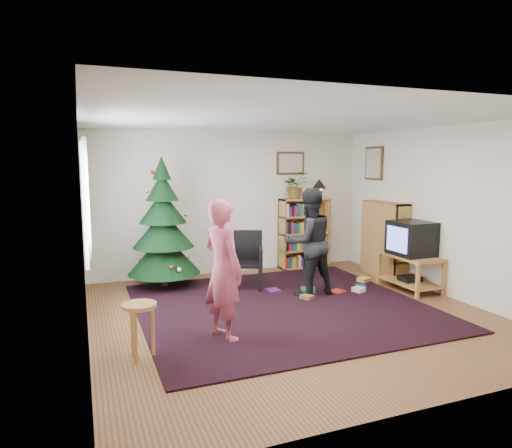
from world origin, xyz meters
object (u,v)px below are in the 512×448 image
object	(u,v)px
table_lamp	(319,185)
armchair	(245,258)
picture_right	(374,163)
tv_stand	(410,269)
stool	(140,316)
bookshelf_right	(385,239)
picture_back	(290,163)
person_by_chair	(309,242)
person_standing	(223,270)
christmas_tree	(163,233)
bookshelf_back	(304,232)
crt_tv	(411,238)
potted_plant	(295,185)

from	to	relation	value
table_lamp	armchair	bearing A→B (deg)	-153.00
picture_right	tv_stand	distance (m)	2.15
stool	bookshelf_right	bearing A→B (deg)	23.40
picture_right	armchair	distance (m)	3.02
picture_back	table_lamp	world-z (taller)	picture_back
picture_back	person_by_chair	world-z (taller)	picture_back
picture_back	armchair	world-z (taller)	picture_back
table_lamp	bookshelf_right	bearing A→B (deg)	-60.56
tv_stand	stool	distance (m)	4.36
armchair	person_standing	size ratio (longest dim) A/B	0.57
picture_right	bookshelf_right	size ratio (longest dim) A/B	0.46
bookshelf_right	person_by_chair	bearing A→B (deg)	106.55
christmas_tree	person_standing	xyz separation A→B (m)	(0.24, -2.40, -0.07)
tv_stand	stool	bearing A→B (deg)	-165.91
armchair	stool	xyz separation A→B (m)	(-1.87, -2.11, -0.04)
bookshelf_back	stool	distance (m)	4.57
bookshelf_right	armchair	xyz separation A→B (m)	(-2.48, 0.22, -0.18)
crt_tv	stool	xyz separation A→B (m)	(-4.23, -1.06, -0.37)
stool	table_lamp	world-z (taller)	table_lamp
picture_right	tv_stand	world-z (taller)	picture_right
picture_right	christmas_tree	size ratio (longest dim) A/B	0.29
person_by_chair	table_lamp	size ratio (longest dim) A/B	4.47
bookshelf_right	tv_stand	distance (m)	0.90
picture_back	christmas_tree	distance (m)	2.75
armchair	potted_plant	xyz separation A→B (m)	(1.33, 0.93, 1.07)
picture_back	person_standing	world-z (taller)	picture_back
bookshelf_right	table_lamp	world-z (taller)	table_lamp
picture_back	christmas_tree	world-z (taller)	picture_back
crt_tv	person_standing	bearing A→B (deg)	-165.42
person_by_chair	picture_right	bearing A→B (deg)	-153.51
armchair	crt_tv	bearing A→B (deg)	-3.42
christmas_tree	bookshelf_back	distance (m)	2.74
bookshelf_right	christmas_tree	bearing A→B (deg)	78.74
person_by_chair	stool	bearing A→B (deg)	24.09
bookshelf_right	bookshelf_back	bearing A→B (deg)	39.50
picture_right	christmas_tree	xyz separation A→B (m)	(-3.79, 0.16, -1.09)
picture_right	armchair	bearing A→B (deg)	-172.56
picture_right	stool	world-z (taller)	picture_right
bookshelf_back	tv_stand	xyz separation A→B (m)	(0.83, -1.98, -0.34)
stool	potted_plant	distance (m)	4.55
picture_right	christmas_tree	distance (m)	3.95
armchair	person_by_chair	world-z (taller)	person_by_chair
christmas_tree	picture_back	bearing A→B (deg)	12.84
bookshelf_right	tv_stand	xyz separation A→B (m)	(-0.12, -0.82, -0.34)
bookshelf_back	person_by_chair	bearing A→B (deg)	-115.16
picture_back	person_standing	size ratio (longest dim) A/B	0.35
bookshelf_back	stool	xyz separation A→B (m)	(-3.40, -3.04, -0.22)
christmas_tree	person_standing	bearing A→B (deg)	-84.22
crt_tv	stool	world-z (taller)	crt_tv
person_standing	stool	bearing A→B (deg)	83.25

